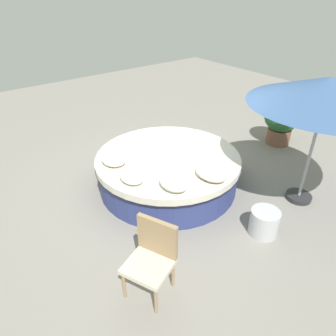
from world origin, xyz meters
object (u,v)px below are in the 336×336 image
(throw_pillow_0, at_px, (113,159))
(patio_chair, at_px, (153,254))
(throw_pillow_2, at_px, (173,183))
(patio_umbrella, at_px, (327,92))
(throw_pillow_3, at_px, (211,173))
(planter, at_px, (282,118))
(round_bed, at_px, (168,171))
(throw_pillow_1, at_px, (132,177))
(side_table, at_px, (264,222))

(throw_pillow_0, distance_m, patio_chair, 2.12)
(throw_pillow_2, relative_size, patio_umbrella, 0.22)
(throw_pillow_3, bearing_deg, planter, -75.97)
(round_bed, xyz_separation_m, throw_pillow_2, (-0.83, 0.55, 0.41))
(round_bed, relative_size, throw_pillow_1, 5.84)
(throw_pillow_3, height_order, side_table, throw_pillow_3)
(throw_pillow_3, bearing_deg, round_bed, 6.19)
(throw_pillow_1, bearing_deg, round_bed, -73.18)
(planter, bearing_deg, patio_umbrella, 134.48)
(round_bed, bearing_deg, throw_pillow_2, 146.51)
(patio_chair, height_order, planter, planter)
(patio_chair, xyz_separation_m, side_table, (-0.25, -1.87, -0.36))
(throw_pillow_0, distance_m, side_table, 2.64)
(round_bed, relative_size, patio_chair, 2.65)
(throw_pillow_3, bearing_deg, throw_pillow_2, 78.00)
(throw_pillow_0, xyz_separation_m, patio_umbrella, (-2.13, -2.45, 1.23))
(round_bed, bearing_deg, patio_umbrella, -138.31)
(patio_chair, xyz_separation_m, patio_umbrella, (-0.11, -3.08, 1.37))
(throw_pillow_3, bearing_deg, side_table, -165.33)
(throw_pillow_2, height_order, planter, planter)
(throw_pillow_0, height_order, patio_chair, patio_chair)
(throw_pillow_1, height_order, patio_umbrella, patio_umbrella)
(throw_pillow_1, relative_size, patio_umbrella, 0.19)
(throw_pillow_3, height_order, planter, planter)
(throw_pillow_2, xyz_separation_m, side_table, (-1.07, -0.90, -0.53))
(throw_pillow_1, xyz_separation_m, throw_pillow_2, (-0.54, -0.39, 0.02))
(round_bed, bearing_deg, throw_pillow_0, 67.13)
(patio_chair, bearing_deg, throw_pillow_0, -40.61)
(throw_pillow_1, bearing_deg, patio_chair, 156.76)
(side_table, bearing_deg, throw_pillow_0, 28.62)
(patio_umbrella, bearing_deg, throw_pillow_1, 59.52)
(patio_chair, bearing_deg, patio_umbrella, -115.34)
(throw_pillow_3, relative_size, planter, 0.50)
(throw_pillow_0, bearing_deg, throw_pillow_3, -143.38)
(throw_pillow_0, distance_m, throw_pillow_2, 1.25)
(round_bed, height_order, throw_pillow_0, throw_pillow_0)
(throw_pillow_0, bearing_deg, patio_chair, 162.70)
(round_bed, distance_m, throw_pillow_3, 1.04)
(throw_pillow_2, relative_size, throw_pillow_3, 0.90)
(throw_pillow_0, relative_size, throw_pillow_3, 0.88)
(throw_pillow_1, distance_m, throw_pillow_3, 1.24)
(planter, xyz_separation_m, side_table, (-1.69, 2.79, -0.42))
(throw_pillow_0, height_order, throw_pillow_1, throw_pillow_1)
(throw_pillow_0, relative_size, patio_chair, 0.50)
(throw_pillow_3, distance_m, patio_umbrella, 2.06)
(patio_chair, bearing_deg, planter, -96.16)
(round_bed, bearing_deg, planter, -93.78)
(throw_pillow_3, xyz_separation_m, patio_chair, (-0.68, 1.63, -0.15))
(throw_pillow_0, height_order, throw_pillow_2, throw_pillow_2)
(throw_pillow_1, relative_size, side_table, 1.02)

